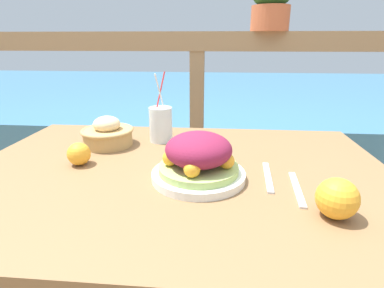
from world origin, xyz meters
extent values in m
cube|color=olive|center=(0.00, 0.00, 0.71)|extent=(1.19, 0.84, 0.04)
cube|color=olive|center=(-0.53, 0.36, 0.35)|extent=(0.06, 0.06, 0.69)
cube|color=olive|center=(0.53, 0.36, 0.35)|extent=(0.06, 0.06, 0.69)
cube|color=#937551|center=(0.00, 0.78, 1.07)|extent=(2.80, 0.08, 0.09)
cube|color=#937551|center=(0.00, 0.78, 0.51)|extent=(0.07, 0.07, 1.02)
cube|color=teal|center=(0.00, 3.28, 0.23)|extent=(12.00, 4.00, 0.47)
cylinder|color=white|center=(0.06, -0.05, 0.74)|extent=(0.24, 0.24, 0.02)
cylinder|color=#A8C66B|center=(0.06, -0.05, 0.76)|extent=(0.21, 0.21, 0.02)
ellipsoid|color=maroon|center=(0.06, -0.05, 0.81)|extent=(0.17, 0.17, 0.09)
sphere|color=#F9A328|center=(0.13, -0.07, 0.79)|extent=(0.04, 0.04, 0.04)
sphere|color=#F9A328|center=(0.06, 0.02, 0.79)|extent=(0.04, 0.04, 0.04)
sphere|color=#F9A328|center=(-0.01, -0.06, 0.79)|extent=(0.04, 0.04, 0.04)
sphere|color=#F9A328|center=(0.05, -0.12, 0.79)|extent=(0.04, 0.04, 0.04)
cylinder|color=silver|center=(-0.09, 0.24, 0.79)|extent=(0.08, 0.08, 0.12)
cylinder|color=white|center=(-0.08, 0.24, 0.87)|extent=(0.04, 0.07, 0.21)
cylinder|color=red|center=(-0.10, 0.25, 0.87)|extent=(0.05, 0.06, 0.21)
cylinder|color=tan|center=(-0.26, 0.18, 0.76)|extent=(0.16, 0.16, 0.06)
torus|color=tan|center=(-0.26, 0.18, 0.78)|extent=(0.17, 0.17, 0.01)
ellipsoid|color=beige|center=(-0.26, 0.18, 0.81)|extent=(0.09, 0.09, 0.05)
cylinder|color=#B75B38|center=(0.34, 0.78, 1.17)|extent=(0.18, 0.18, 0.11)
cube|color=silver|center=(0.24, -0.03, 0.73)|extent=(0.03, 0.18, 0.00)
cube|color=silver|center=(0.30, -0.09, 0.73)|extent=(0.03, 0.18, 0.00)
sphere|color=#F9A328|center=(-0.28, 0.01, 0.76)|extent=(0.07, 0.07, 0.07)
sphere|color=#F9A328|center=(0.35, -0.20, 0.77)|extent=(0.08, 0.08, 0.08)
camera|label=1|loc=(0.11, -0.76, 1.07)|focal=28.00mm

